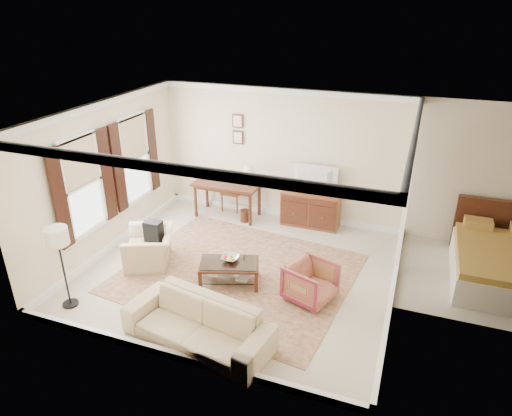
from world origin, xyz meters
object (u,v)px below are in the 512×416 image
Objects in this scene: writing_desk at (227,187)px; coffee_table at (229,267)px; tv at (313,171)px; sideboard at (311,209)px; sofa at (197,318)px; club_armchair at (150,242)px; striped_armchair at (311,280)px.

writing_desk is 2.78m from coffee_table.
tv is (1.89, 0.18, 0.57)m from writing_desk.
sofa is (-0.59, -4.26, 0.04)m from sideboard.
club_armchair is at bearing -133.07° from sideboard.
tv is at bearing 74.18° from coffee_table.
striped_armchair is at bearing 63.88° from club_armchair.
club_armchair is (-3.11, 0.09, 0.07)m from striped_armchair.
writing_desk is at bearing 114.14° from coffee_table.
coffee_table is 1.44m from striped_armchair.
tv is 4.36m from sofa.
writing_desk is 1.49× the size of tv.
striped_armchair is 0.34× the size of sofa.
sideboard is 0.57× the size of sofa.
tv is (0.00, -0.02, 0.88)m from sideboard.
tv is 2.96m from coffee_table.
coffee_table is 1.56m from sofa.
tv reaches higher than striped_armchair.
tv is 0.45× the size of sofa.
coffee_table is 1.15× the size of club_armchair.
club_armchair reaches higher than coffee_table.
tv reaches higher than sideboard.
tv reaches higher than coffee_table.
sideboard is 3.56m from club_armchair.
coffee_table is (-0.76, -2.72, -0.06)m from sideboard.
sideboard is 0.88m from tv.
sideboard is 1.26× the size of club_armchair.
writing_desk is 1.49× the size of club_armchair.
coffee_table is at bearing 106.64° from sofa.
sofa is (1.84, -1.66, -0.01)m from club_armchair.
club_armchair is at bearing 175.96° from coffee_table.
coffee_table is at bearing 61.46° from club_armchair.
club_armchair is at bearing -102.62° from writing_desk.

